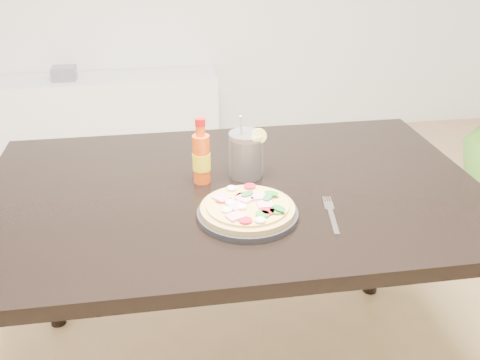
{
  "coord_description": "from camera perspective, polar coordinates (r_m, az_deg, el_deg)",
  "views": [
    {
      "loc": [
        -0.48,
        -1.36,
        1.44
      ],
      "look_at": [
        -0.29,
        -0.16,
        0.83
      ],
      "focal_mm": 40.0,
      "sensor_mm": 36.0,
      "label": 1
    }
  ],
  "objects": [
    {
      "name": "dining_table",
      "position": [
        1.55,
        -0.7,
        -3.44
      ],
      "size": [
        1.4,
        0.9,
        0.75
      ],
      "color": "black",
      "rests_on": "ground"
    },
    {
      "name": "plate",
      "position": [
        1.36,
        0.81,
        -3.65
      ],
      "size": [
        0.26,
        0.26,
        0.02
      ],
      "primitive_type": "cylinder",
      "color": "black",
      "rests_on": "dining_table"
    },
    {
      "name": "pizza",
      "position": [
        1.35,
        0.81,
        -2.93
      ],
      "size": [
        0.24,
        0.24,
        0.03
      ],
      "color": "tan",
      "rests_on": "plate"
    },
    {
      "name": "hot_sauce_bottle",
      "position": [
        1.5,
        -4.14,
        2.42
      ],
      "size": [
        0.06,
        0.06,
        0.19
      ],
      "rotation": [
        0.0,
        0.0,
        0.43
      ],
      "color": "#EB4D0D",
      "rests_on": "dining_table"
    },
    {
      "name": "cola_cup",
      "position": [
        1.55,
        0.67,
        2.64
      ],
      "size": [
        0.11,
        0.1,
        0.19
      ],
      "rotation": [
        0.0,
        0.0,
        -0.4
      ],
      "color": "black",
      "rests_on": "dining_table"
    },
    {
      "name": "fork",
      "position": [
        1.39,
        9.68,
        -3.55
      ],
      "size": [
        0.05,
        0.19,
        0.0
      ],
      "rotation": [
        0.0,
        0.0,
        -0.16
      ],
      "color": "silver",
      "rests_on": "dining_table"
    },
    {
      "name": "media_console",
      "position": [
        3.65,
        -13.67,
        6.81
      ],
      "size": [
        1.4,
        0.34,
        0.5
      ],
      "primitive_type": "cube",
      "color": "white",
      "rests_on": "ground"
    },
    {
      "name": "cd_stack",
      "position": [
        3.57,
        -18.24,
        10.75
      ],
      "size": [
        0.14,
        0.12,
        0.08
      ],
      "color": "slate",
      "rests_on": "media_console"
    }
  ]
}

